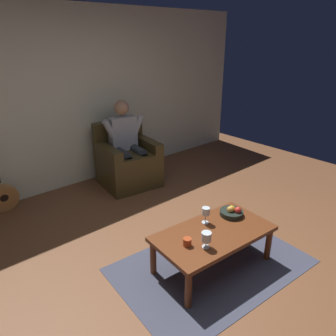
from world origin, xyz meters
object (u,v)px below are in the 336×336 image
(wine_glass_near, at_px, (206,212))
(fruit_bowl, at_px, (232,212))
(armchair, at_px, (128,163))
(wine_glass_far, at_px, (206,238))
(candle_jar, at_px, (187,242))
(guitar, at_px, (3,196))
(coffee_table, at_px, (213,236))
(person_seated, at_px, (126,140))

(wine_glass_near, height_order, fruit_bowl, wine_glass_near)
(armchair, xyz_separation_m, fruit_bowl, (0.12, 2.04, 0.10))
(wine_glass_far, distance_m, candle_jar, 0.17)
(guitar, xyz_separation_m, fruit_bowl, (-1.56, 2.39, 0.21))
(coffee_table, xyz_separation_m, fruit_bowl, (-0.36, -0.08, 0.09))
(armchair, bearing_deg, person_seated, -90.00)
(guitar, distance_m, wine_glass_near, 2.64)
(person_seated, distance_m, wine_glass_near, 2.01)
(armchair, distance_m, wine_glass_near, 2.01)
(armchair, xyz_separation_m, coffee_table, (0.48, 2.11, 0.01))
(coffee_table, bearing_deg, guitar, -64.23)
(wine_glass_near, xyz_separation_m, wine_glass_far, (0.29, 0.27, -0.02))
(guitar, height_order, wine_glass_near, guitar)
(coffee_table, bearing_deg, wine_glass_near, -108.98)
(armchair, distance_m, wine_glass_far, 2.34)
(wine_glass_near, bearing_deg, fruit_bowl, 165.21)
(person_seated, xyz_separation_m, fruit_bowl, (0.12, 2.04, -0.25))
(guitar, xyz_separation_m, wine_glass_near, (-1.25, 2.31, 0.29))
(guitar, bearing_deg, coffee_table, 115.77)
(wine_glass_far, relative_size, fruit_bowl, 0.63)
(candle_jar, bearing_deg, armchair, -111.20)
(coffee_table, height_order, fruit_bowl, fruit_bowl)
(coffee_table, height_order, wine_glass_far, wine_glass_far)
(guitar, relative_size, wine_glass_far, 6.48)
(coffee_table, bearing_deg, candle_jar, -2.16)
(person_seated, distance_m, fruit_bowl, 2.06)
(armchair, xyz_separation_m, candle_jar, (0.82, 2.10, 0.09))
(person_seated, xyz_separation_m, candle_jar, (0.82, 2.10, -0.26))
(coffee_table, bearing_deg, armchair, -102.77)
(armchair, xyz_separation_m, wine_glass_near, (0.42, 1.96, 0.18))
(guitar, bearing_deg, candle_jar, 109.22)
(fruit_bowl, height_order, candle_jar, fruit_bowl)
(person_seated, xyz_separation_m, guitar, (1.67, -0.36, -0.47))
(armchair, xyz_separation_m, person_seated, (-0.00, -0.00, 0.35))
(fruit_bowl, bearing_deg, candle_jar, 5.23)
(wine_glass_far, bearing_deg, coffee_table, -154.07)
(wine_glass_far, xyz_separation_m, fruit_bowl, (-0.59, -0.19, -0.06))
(coffee_table, distance_m, guitar, 2.75)
(fruit_bowl, bearing_deg, person_seated, -93.28)
(wine_glass_near, bearing_deg, coffee_table, 71.02)
(coffee_table, bearing_deg, wine_glass_far, 25.93)
(person_seated, distance_m, guitar, 1.77)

